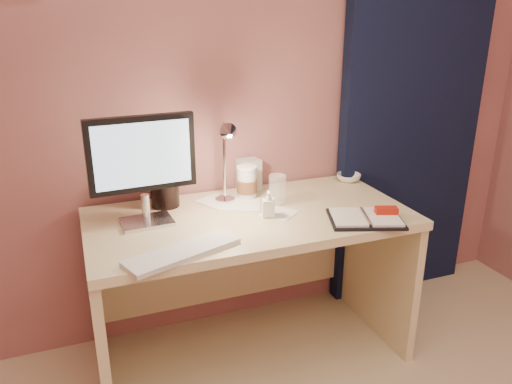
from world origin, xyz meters
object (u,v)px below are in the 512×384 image
object	(u,v)px
bowl	(349,178)
lotion_bottle	(268,204)
product_box	(249,175)
keyboard	(183,252)
monitor	(142,161)
coffee_cup	(247,183)
dark_jar	(164,187)
desk_lamp	(234,155)
desk	(245,253)
planner	(367,218)
clear_cup	(277,190)

from	to	relation	value
bowl	lotion_bottle	size ratio (longest dim) A/B	1.10
product_box	keyboard	bearing A→B (deg)	-137.15
keyboard	monitor	bearing A→B (deg)	83.29
coffee_cup	lotion_bottle	xyz separation A→B (m)	(0.01, -0.25, -0.02)
dark_jar	desk_lamp	distance (m)	0.36
desk	planner	world-z (taller)	planner
lotion_bottle	dark_jar	size ratio (longest dim) A/B	0.63
keyboard	coffee_cup	xyz separation A→B (m)	(0.42, 0.47, 0.06)
dark_jar	product_box	world-z (taller)	dark_jar
lotion_bottle	desk	bearing A→B (deg)	119.30
bowl	lotion_bottle	distance (m)	0.64
desk	keyboard	world-z (taller)	keyboard
desk	lotion_bottle	size ratio (longest dim) A/B	12.27
monitor	clear_cup	size ratio (longest dim) A/B	3.32
coffee_cup	monitor	bearing A→B (deg)	-164.09
desk	keyboard	size ratio (longest dim) A/B	3.18
keyboard	clear_cup	size ratio (longest dim) A/B	3.19
planner	lotion_bottle	xyz separation A→B (m)	(-0.38, 0.19, 0.05)
lotion_bottle	dark_jar	world-z (taller)	dark_jar
coffee_cup	lotion_bottle	distance (m)	0.25
product_box	dark_jar	bearing A→B (deg)	-178.40
monitor	bowl	size ratio (longest dim) A/B	3.65
planner	product_box	xyz separation A→B (m)	(-0.34, 0.55, 0.07)
coffee_cup	dark_jar	xyz separation A→B (m)	(-0.38, 0.03, 0.02)
coffee_cup	dark_jar	distance (m)	0.38
desk_lamp	coffee_cup	bearing A→B (deg)	57.50
desk_lamp	dark_jar	bearing A→B (deg)	161.89
bowl	product_box	size ratio (longest dim) A/B	0.81
coffee_cup	clear_cup	world-z (taller)	coffee_cup
clear_cup	desk_lamp	world-z (taller)	desk_lamp
bowl	desk_lamp	xyz separation A→B (m)	(-0.68, -0.15, 0.23)
monitor	product_box	world-z (taller)	monitor
clear_cup	desk_lamp	distance (m)	0.27
monitor	desk	bearing A→B (deg)	-1.48
dark_jar	desk_lamp	bearing A→B (deg)	-26.83
keyboard	clear_cup	bearing A→B (deg)	13.48
coffee_cup	product_box	bearing A→B (deg)	65.17
clear_cup	keyboard	bearing A→B (deg)	-146.47
monitor	desk_lamp	xyz separation A→B (m)	(0.40, 0.03, -0.02)
keyboard	dark_jar	world-z (taller)	dark_jar
monitor	desk_lamp	size ratio (longest dim) A/B	1.14
lotion_bottle	bowl	bearing A→B (deg)	26.97
desk	monitor	xyz separation A→B (m)	(-0.44, -0.02, 0.50)
planner	product_box	size ratio (longest dim) A/B	2.33
clear_cup	lotion_bottle	bearing A→B (deg)	-127.31
lotion_bottle	monitor	bearing A→B (deg)	168.30
monitor	dark_jar	distance (m)	0.28
monitor	coffee_cup	world-z (taller)	monitor
keyboard	dark_jar	bearing A→B (deg)	65.96
keyboard	bowl	bearing A→B (deg)	7.16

